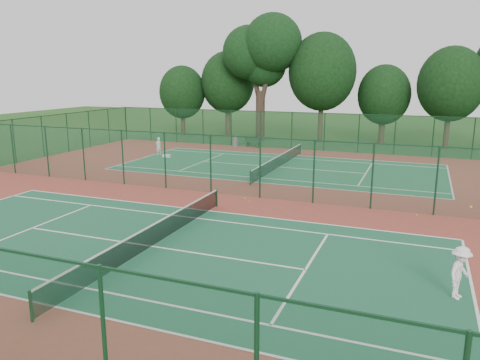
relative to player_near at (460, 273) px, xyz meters
name	(u,v)px	position (x,y,z in m)	size (l,w,h in m)	color
ground	(235,195)	(-11.38, 9.37, -0.87)	(120.00, 120.00, 0.00)	#224C18
red_pad	(235,195)	(-11.38, 9.37, -0.87)	(40.00, 36.00, 0.01)	brown
court_near	(153,246)	(-11.38, 0.37, -0.86)	(23.77, 10.97, 0.01)	#1C5A3A
court_far	(279,167)	(-11.38, 18.37, -0.86)	(23.77, 10.97, 0.01)	#20653B
fence_north	(308,131)	(-11.38, 27.37, 0.89)	(40.00, 0.09, 3.50)	#18492B
fence_divider	(235,166)	(-11.38, 9.37, 0.89)	(40.00, 0.09, 3.50)	#1B5136
tennis_net_near	(152,234)	(-11.38, 0.37, -0.33)	(0.10, 12.90, 0.97)	#123217
tennis_net_far	(280,160)	(-11.38, 18.37, -0.33)	(0.10, 12.90, 0.97)	#153C23
player_near	(460,273)	(0.00, 0.00, 0.00)	(1.10, 0.63, 1.71)	white
player_far	(158,146)	(-22.77, 19.75, -0.08)	(0.57, 0.37, 1.55)	white
trash_bin	(235,141)	(-18.46, 26.87, -0.36)	(0.56, 0.56, 1.00)	gray
bench	(252,142)	(-16.66, 26.87, -0.38)	(1.59, 0.83, 0.94)	#123518
kit_bag	(166,156)	(-21.60, 19.04, -0.74)	(0.68, 0.26, 0.26)	white
stray_ball_a	(245,198)	(-10.54, 8.80, -0.83)	(0.07, 0.07, 0.07)	#B9CE30
stray_ball_b	(417,215)	(-1.39, 8.91, -0.83)	(0.08, 0.08, 0.08)	#CED732
stray_ball_c	(249,201)	(-10.13, 8.41, -0.83)	(0.06, 0.06, 0.06)	gold
big_tree	(262,52)	(-17.48, 31.93, 8.29)	(8.42, 6.17, 12.94)	#32241B
evergreen_row	(326,141)	(-10.88, 33.62, -0.87)	(39.00, 5.00, 12.00)	black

